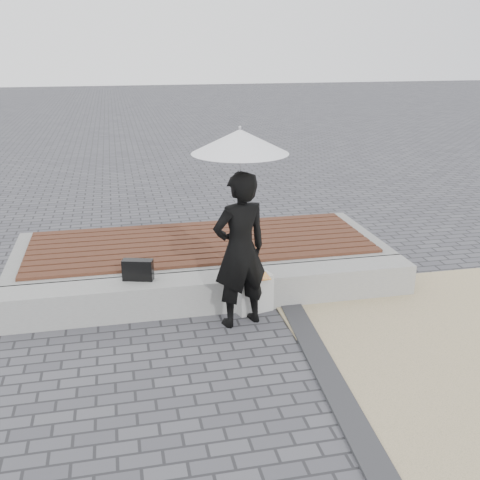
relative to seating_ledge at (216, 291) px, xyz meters
name	(u,v)px	position (x,y,z in m)	size (l,w,h in m)	color
ground	(245,377)	(0.00, -1.60, -0.20)	(80.00, 80.00, 0.00)	#4E4E53
edging_band	(339,396)	(0.75, -2.10, -0.18)	(0.25, 5.20, 0.04)	#323235
seating_ledge	(216,291)	(0.00, 0.00, 0.00)	(5.00, 0.45, 0.40)	#A0A09B
timber_platform	(201,257)	(0.00, 1.20, 0.00)	(5.00, 2.00, 0.40)	gray
timber_decking	(200,242)	(0.00, 1.20, 0.22)	(4.60, 1.80, 0.04)	#582D1F
woman	(240,250)	(0.19, -0.48, 0.68)	(0.64, 0.42, 1.76)	black
parasol	(240,141)	(0.19, -0.48, 1.87)	(1.02, 1.02, 1.30)	#B7B6BC
handbag	(138,270)	(-0.90, 0.08, 0.32)	(0.35, 0.12, 0.25)	black
canvas_tote	(254,294)	(0.42, -0.22, 0.03)	(0.43, 0.18, 0.46)	beige
magazine	(255,277)	(0.42, -0.27, 0.26)	(0.32, 0.23, 0.01)	#DB2B45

